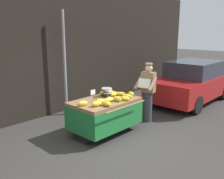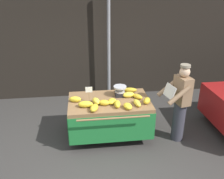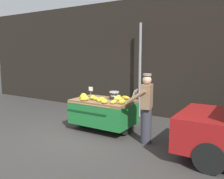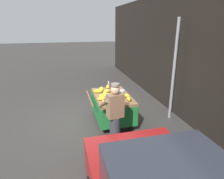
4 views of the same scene
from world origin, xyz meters
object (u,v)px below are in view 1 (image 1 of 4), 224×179
at_px(banana_bunch_11, 127,96).
at_px(banana_bunch_3, 117,99).
at_px(banana_bunch_12, 83,103).
at_px(parked_car, 192,82).
at_px(banana_cart, 105,109).
at_px(vendor_person, 148,92).
at_px(banana_bunch_0, 131,94).
at_px(banana_bunch_4, 125,98).
at_px(banana_bunch_8, 102,93).
at_px(banana_bunch_13, 113,94).
at_px(banana_bunch_2, 120,94).
at_px(banana_bunch_7, 109,92).
at_px(banana_bunch_6, 107,104).
at_px(banana_bunch_5, 100,101).
at_px(banana_bunch_9, 107,100).
at_px(price_sign, 93,94).
at_px(weighing_scale, 107,92).
at_px(banana_bunch_10, 110,99).
at_px(banana_bunch_1, 97,104).
at_px(street_pole, 65,64).

bearing_deg(banana_bunch_11, banana_bunch_3, -176.86).
xyz_separation_m(banana_bunch_12, parked_car, (5.02, -0.29, -0.20)).
relative_size(banana_cart, vendor_person, 1.01).
distance_m(banana_cart, banana_bunch_0, 0.84).
bearing_deg(banana_bunch_4, banana_bunch_8, 94.69).
height_order(banana_bunch_3, banana_bunch_13, banana_bunch_3).
distance_m(banana_bunch_2, banana_bunch_7, 0.36).
height_order(banana_bunch_8, banana_bunch_11, banana_bunch_8).
xyz_separation_m(banana_bunch_6, parked_car, (4.65, 0.13, -0.20)).
distance_m(banana_bunch_2, banana_bunch_12, 1.32).
relative_size(banana_bunch_0, banana_bunch_13, 0.86).
distance_m(banana_bunch_4, banana_bunch_7, 0.80).
bearing_deg(banana_bunch_13, banana_bunch_8, 124.96).
xyz_separation_m(banana_bunch_5, banana_bunch_13, (0.72, 0.22, -0.00)).
relative_size(banana_bunch_9, parked_car, 0.06).
xyz_separation_m(banana_bunch_0, banana_bunch_4, (-0.43, -0.17, -0.01)).
relative_size(price_sign, banana_bunch_9, 1.49).
relative_size(banana_cart, banana_bunch_3, 6.72).
distance_m(banana_bunch_12, parked_car, 5.03).
relative_size(weighing_scale, parked_car, 0.07).
xyz_separation_m(weighing_scale, banana_bunch_9, (-0.38, -0.39, -0.06)).
bearing_deg(banana_bunch_5, banana_bunch_11, -12.11).
bearing_deg(banana_bunch_3, banana_bunch_2, 34.00).
distance_m(price_sign, banana_bunch_2, 1.05).
relative_size(banana_bunch_10, banana_bunch_11, 0.76).
xyz_separation_m(price_sign, banana_bunch_0, (1.17, -0.21, -0.19)).
bearing_deg(banana_bunch_6, banana_bunch_5, 79.26).
distance_m(banana_bunch_1, banana_bunch_7, 1.19).
relative_size(banana_bunch_1, banana_bunch_13, 1.15).
height_order(street_pole, price_sign, street_pole).
bearing_deg(banana_bunch_10, price_sign, 164.69).
xyz_separation_m(banana_bunch_6, banana_bunch_13, (0.77, 0.51, -0.00)).
relative_size(banana_bunch_0, banana_bunch_3, 0.85).
xyz_separation_m(banana_bunch_0, banana_bunch_5, (-1.04, 0.12, -0.00)).
relative_size(banana_bunch_3, banana_bunch_11, 0.87).
xyz_separation_m(street_pole, banana_bunch_9, (-0.34, -2.14, -0.66)).
height_order(banana_bunch_1, banana_bunch_7, banana_bunch_1).
distance_m(banana_bunch_3, vendor_person, 1.32).
height_order(banana_bunch_0, banana_bunch_10, banana_bunch_0).
distance_m(banana_bunch_11, banana_bunch_13, 0.41).
xyz_separation_m(banana_bunch_1, banana_bunch_7, (1.02, 0.61, -0.01)).
bearing_deg(banana_bunch_10, banana_bunch_0, -7.10).
height_order(banana_bunch_4, banana_bunch_7, banana_bunch_7).
height_order(banana_cart, banana_bunch_2, banana_bunch_2).
height_order(banana_bunch_7, banana_bunch_10, banana_bunch_7).
relative_size(banana_bunch_1, vendor_person, 0.17).
distance_m(banana_bunch_3, banana_bunch_5, 0.46).
height_order(weighing_scale, banana_bunch_9, weighing_scale).
height_order(banana_bunch_2, banana_bunch_12, banana_bunch_12).
bearing_deg(banana_bunch_10, banana_bunch_12, 168.00).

